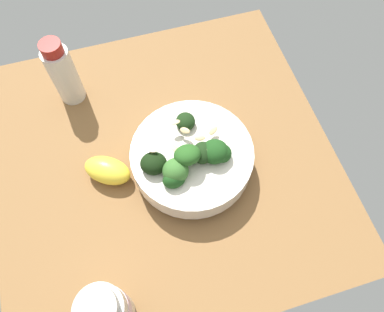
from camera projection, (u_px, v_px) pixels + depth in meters
ground_plane at (165, 161)px, 68.40cm from camera, size 60.45×60.45×3.45cm
bowl_of_broccoli at (191, 158)px, 62.25cm from camera, size 20.77×20.77×11.19cm
lemon_wedge at (108, 170)px, 63.23cm from camera, size 8.61×9.55×4.42cm
bottle_tall at (105, 312)px, 49.92cm from camera, size 6.79×6.79×12.11cm
bottle_short at (63, 73)px, 66.96cm from camera, size 4.85×4.85×14.24cm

